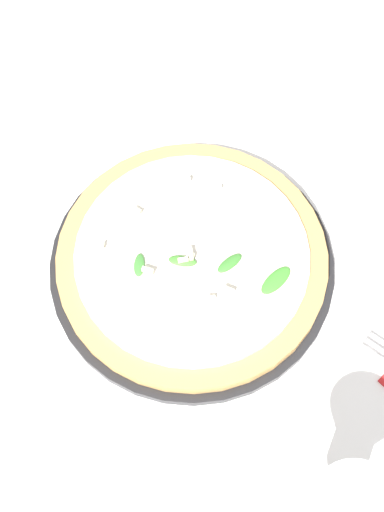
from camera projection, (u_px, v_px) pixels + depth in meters
ground_plane at (199, 296)px, 0.84m from camera, size 6.00×6.00×0.00m
pizza_arugula_main at (192, 261)px, 0.84m from camera, size 0.34×0.34×0.05m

